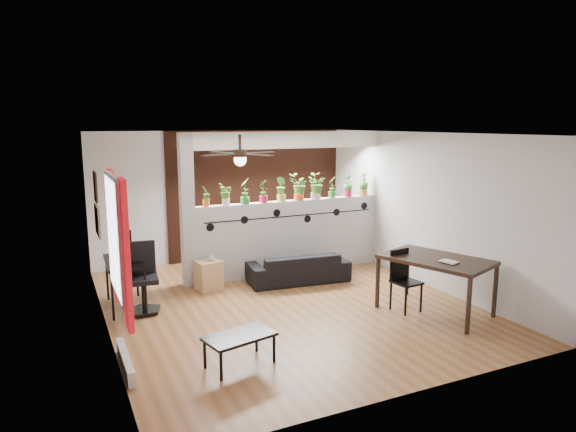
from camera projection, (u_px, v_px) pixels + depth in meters
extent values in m
cube|color=brown|center=(285.00, 306.00, 7.96)|extent=(6.30, 7.10, 0.10)
cube|color=#B7B7BA|center=(223.00, 195.00, 10.41)|extent=(6.30, 0.04, 2.90)
cube|color=#B7B7BA|center=(413.00, 274.00, 5.03)|extent=(6.30, 0.04, 2.90)
cube|color=#B7B7BA|center=(101.00, 237.00, 6.63)|extent=(0.04, 7.10, 2.90)
cube|color=#B7B7BA|center=(423.00, 209.00, 8.81)|extent=(0.04, 7.10, 2.90)
cube|color=white|center=(285.00, 130.00, 7.48)|extent=(6.30, 7.10, 0.10)
cube|color=#BCBCC1|center=(290.00, 237.00, 9.50)|extent=(3.60, 0.18, 1.35)
cube|color=white|center=(290.00, 140.00, 9.18)|extent=(3.60, 0.18, 0.30)
cube|color=#BCBCC1|center=(187.00, 211.00, 8.60)|extent=(0.22, 0.20, 2.60)
cube|color=brown|center=(260.00, 193.00, 10.70)|extent=(3.90, 0.05, 2.60)
cube|color=black|center=(292.00, 216.00, 9.34)|extent=(3.31, 0.01, 0.02)
cylinder|color=black|center=(210.00, 227.00, 8.71)|extent=(0.14, 0.01, 0.14)
cylinder|color=black|center=(244.00, 220.00, 8.96)|extent=(0.14, 0.01, 0.14)
cylinder|color=black|center=(277.00, 213.00, 9.20)|extent=(0.14, 0.01, 0.14)
cylinder|color=black|center=(308.00, 219.00, 9.49)|extent=(0.14, 0.01, 0.14)
cylinder|color=black|center=(337.00, 212.00, 9.73)|extent=(0.14, 0.01, 0.14)
cylinder|color=black|center=(364.00, 206.00, 9.97)|extent=(0.14, 0.01, 0.14)
cube|color=white|center=(113.00, 236.00, 5.53)|extent=(0.02, 0.95, 1.25)
cube|color=white|center=(115.00, 236.00, 5.54)|extent=(0.04, 1.05, 1.35)
cube|color=red|center=(126.00, 255.00, 5.13)|extent=(0.06, 0.30, 1.55)
cube|color=red|center=(114.00, 236.00, 6.02)|extent=(0.06, 0.30, 1.55)
cube|color=silver|center=(125.00, 361.00, 5.81)|extent=(0.08, 1.00, 0.18)
cube|color=olive|center=(97.00, 220.00, 7.49)|extent=(0.03, 0.60, 0.45)
cube|color=#8C7259|center=(95.00, 187.00, 7.35)|extent=(0.03, 0.30, 0.40)
cube|color=black|center=(95.00, 187.00, 7.35)|extent=(0.02, 0.34, 0.44)
cylinder|color=black|center=(240.00, 142.00, 6.90)|extent=(0.04, 0.04, 0.20)
cylinder|color=black|center=(240.00, 153.00, 6.93)|extent=(0.18, 0.18, 0.10)
sphere|color=white|center=(240.00, 160.00, 6.95)|extent=(0.17, 0.17, 0.17)
cube|color=black|center=(259.00, 153.00, 7.17)|extent=(0.55, 0.29, 0.01)
cube|color=black|center=(224.00, 153.00, 7.17)|extent=(0.29, 0.55, 0.01)
cube|color=black|center=(220.00, 155.00, 6.70)|extent=(0.55, 0.29, 0.01)
cube|color=black|center=(257.00, 155.00, 6.70)|extent=(0.29, 0.55, 0.01)
cylinder|color=orange|center=(206.00, 203.00, 8.71)|extent=(0.12, 0.12, 0.12)
imported|color=#2A631C|center=(206.00, 193.00, 8.68)|extent=(0.22, 0.22, 0.26)
cylinder|color=silver|center=(226.00, 202.00, 8.86)|extent=(0.13, 0.13, 0.12)
imported|color=#2A631C|center=(226.00, 191.00, 8.83)|extent=(0.19, 0.22, 0.28)
cylinder|color=#31822F|center=(245.00, 200.00, 9.00)|extent=(0.16, 0.16, 0.12)
imported|color=#2A631C|center=(245.00, 188.00, 8.97)|extent=(0.26, 0.28, 0.35)
cylinder|color=#B01C3A|center=(264.00, 199.00, 9.15)|extent=(0.15, 0.15, 0.12)
imported|color=#2A631C|center=(263.00, 188.00, 9.11)|extent=(0.27, 0.26, 0.32)
cylinder|color=gold|center=(281.00, 198.00, 9.30)|extent=(0.16, 0.16, 0.12)
imported|color=#2A631C|center=(281.00, 186.00, 9.26)|extent=(0.21, 0.25, 0.35)
cylinder|color=#EE551C|center=(299.00, 197.00, 9.44)|extent=(0.18, 0.18, 0.12)
imported|color=#2A631C|center=(299.00, 184.00, 9.40)|extent=(0.27, 0.22, 0.39)
cylinder|color=silver|center=(316.00, 196.00, 9.59)|extent=(0.18, 0.18, 0.12)
imported|color=#2A631C|center=(316.00, 183.00, 9.55)|extent=(0.32, 0.32, 0.38)
cylinder|color=green|center=(332.00, 195.00, 9.73)|extent=(0.14, 0.14, 0.12)
imported|color=#2A631C|center=(332.00, 185.00, 9.70)|extent=(0.25, 0.26, 0.30)
cylinder|color=#C41F43|center=(348.00, 193.00, 9.88)|extent=(0.15, 0.15, 0.12)
imported|color=#2A631C|center=(348.00, 183.00, 9.84)|extent=(0.27, 0.25, 0.32)
cylinder|color=gold|center=(363.00, 192.00, 10.03)|extent=(0.17, 0.17, 0.12)
imported|color=#2A631C|center=(363.00, 181.00, 9.99)|extent=(0.21, 0.26, 0.37)
imported|color=black|center=(298.00, 268.00, 8.99)|extent=(1.73, 0.84, 0.49)
cube|color=tan|center=(209.00, 275.00, 8.58)|extent=(0.45, 0.42, 0.49)
imported|color=gray|center=(211.00, 258.00, 8.55)|extent=(0.14, 0.14, 0.09)
cube|color=black|center=(124.00, 261.00, 7.64)|extent=(0.56, 1.03, 0.04)
cylinder|color=black|center=(112.00, 297.00, 7.19)|extent=(0.03, 0.03, 0.70)
cylinder|color=black|center=(146.00, 293.00, 7.37)|extent=(0.03, 0.03, 0.70)
cylinder|color=black|center=(107.00, 278.00, 8.04)|extent=(0.03, 0.03, 0.70)
cylinder|color=black|center=(137.00, 275.00, 8.22)|extent=(0.03, 0.03, 0.70)
imported|color=black|center=(122.00, 251.00, 7.75)|extent=(0.36, 0.17, 0.20)
cylinder|color=black|center=(144.00, 310.00, 7.54)|extent=(0.53, 0.53, 0.04)
cylinder|color=black|center=(144.00, 296.00, 7.50)|extent=(0.06, 0.06, 0.45)
cube|color=black|center=(143.00, 280.00, 7.45)|extent=(0.47, 0.47, 0.07)
cube|color=black|center=(141.00, 257.00, 7.58)|extent=(0.41, 0.11, 0.49)
cube|color=black|center=(436.00, 260.00, 7.43)|extent=(1.39, 1.74, 0.05)
cylinder|color=black|center=(469.00, 306.00, 6.72)|extent=(0.06, 0.06, 0.77)
cylinder|color=black|center=(495.00, 291.00, 7.31)|extent=(0.06, 0.06, 0.77)
cylinder|color=black|center=(378.00, 283.00, 7.71)|extent=(0.06, 0.06, 0.77)
cylinder|color=black|center=(407.00, 271.00, 8.30)|extent=(0.06, 0.06, 0.77)
imported|color=gray|center=(445.00, 263.00, 7.12)|extent=(0.24, 0.28, 0.02)
cube|color=black|center=(406.00, 282.00, 7.56)|extent=(0.41, 0.41, 0.03)
cube|color=black|center=(399.00, 264.00, 7.65)|extent=(0.35, 0.07, 0.47)
cube|color=black|center=(406.00, 301.00, 7.38)|extent=(0.03, 0.03, 0.44)
cube|color=black|center=(421.00, 298.00, 7.55)|extent=(0.03, 0.03, 0.44)
cube|color=black|center=(391.00, 281.00, 7.60)|extent=(0.03, 0.03, 0.89)
cube|color=black|center=(407.00, 277.00, 7.76)|extent=(0.03, 0.03, 0.89)
cube|color=black|center=(240.00, 336.00, 5.86)|extent=(0.87, 0.61, 0.04)
cylinder|color=black|center=(221.00, 366.00, 5.53)|extent=(0.04, 0.04, 0.33)
cylinder|color=black|center=(274.00, 349.00, 5.97)|extent=(0.04, 0.04, 0.33)
cylinder|color=black|center=(205.00, 354.00, 5.81)|extent=(0.04, 0.04, 0.33)
cylinder|color=black|center=(257.00, 338.00, 6.24)|extent=(0.04, 0.04, 0.33)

